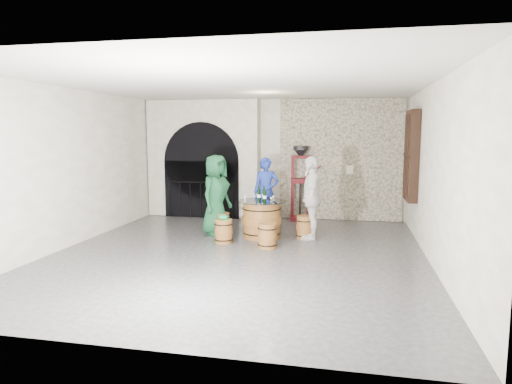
% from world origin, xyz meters
% --- Properties ---
extents(ground, '(8.00, 8.00, 0.00)m').
position_xyz_m(ground, '(0.00, 0.00, 0.00)').
color(ground, '#2B2B2D').
rests_on(ground, ground).
extents(wall_back, '(8.00, 0.00, 8.00)m').
position_xyz_m(wall_back, '(0.00, 4.00, 1.60)').
color(wall_back, silver).
rests_on(wall_back, ground).
extents(wall_front, '(8.00, 0.00, 8.00)m').
position_xyz_m(wall_front, '(0.00, -4.00, 1.60)').
color(wall_front, silver).
rests_on(wall_front, ground).
extents(wall_left, '(0.00, 8.00, 8.00)m').
position_xyz_m(wall_left, '(-3.50, 0.00, 1.60)').
color(wall_left, silver).
rests_on(wall_left, ground).
extents(wall_right, '(0.00, 8.00, 8.00)m').
position_xyz_m(wall_right, '(3.50, 0.00, 1.60)').
color(wall_right, silver).
rests_on(wall_right, ground).
extents(ceiling, '(8.00, 8.00, 0.00)m').
position_xyz_m(ceiling, '(0.00, 0.00, 3.20)').
color(ceiling, beige).
rests_on(ceiling, wall_back).
extents(stone_facing_panel, '(3.20, 0.12, 3.18)m').
position_xyz_m(stone_facing_panel, '(1.80, 3.94, 1.60)').
color(stone_facing_panel, '#B1A48D').
rests_on(stone_facing_panel, ground).
extents(arched_opening, '(3.10, 0.60, 3.19)m').
position_xyz_m(arched_opening, '(-1.90, 3.74, 1.58)').
color(arched_opening, silver).
rests_on(arched_opening, ground).
extents(shuttered_window, '(0.23, 1.10, 2.00)m').
position_xyz_m(shuttered_window, '(3.38, 2.40, 1.80)').
color(shuttered_window, black).
rests_on(shuttered_window, wall_right).
extents(barrel_table, '(1.07, 1.07, 0.82)m').
position_xyz_m(barrel_table, '(0.17, 1.47, 0.41)').
color(barrel_table, brown).
rests_on(barrel_table, ground).
extents(barrel_stool_left, '(0.40, 0.40, 0.50)m').
position_xyz_m(barrel_stool_left, '(-0.78, 1.54, 0.25)').
color(barrel_stool_left, brown).
rests_on(barrel_stool_left, ground).
extents(barrel_stool_far, '(0.40, 0.40, 0.50)m').
position_xyz_m(barrel_stool_far, '(0.07, 2.42, 0.25)').
color(barrel_stool_far, brown).
rests_on(barrel_stool_far, ground).
extents(barrel_stool_right, '(0.40, 0.40, 0.50)m').
position_xyz_m(barrel_stool_right, '(1.12, 1.55, 0.25)').
color(barrel_stool_right, brown).
rests_on(barrel_stool_right, ground).
extents(barrel_stool_near_right, '(0.40, 0.40, 0.50)m').
position_xyz_m(barrel_stool_near_right, '(0.47, 0.56, 0.25)').
color(barrel_stool_near_right, brown).
rests_on(barrel_stool_near_right, ground).
extents(barrel_stool_near_left, '(0.40, 0.40, 0.50)m').
position_xyz_m(barrel_stool_near_left, '(-0.52, 0.81, 0.25)').
color(barrel_stool_near_left, brown).
rests_on(barrel_stool_near_left, ground).
extents(green_cap, '(0.24, 0.20, 0.11)m').
position_xyz_m(green_cap, '(-0.51, 0.81, 0.55)').
color(green_cap, '#0B8142').
rests_on(green_cap, barrel_stool_near_left).
extents(person_green, '(0.82, 1.02, 1.82)m').
position_xyz_m(person_green, '(-0.90, 1.55, 0.91)').
color(person_green, '#124325').
rests_on(person_green, ground).
extents(person_blue, '(0.68, 0.50, 1.71)m').
position_xyz_m(person_blue, '(0.03, 2.72, 0.85)').
color(person_blue, '#1B3198').
rests_on(person_blue, ground).
extents(person_white, '(0.51, 1.09, 1.81)m').
position_xyz_m(person_white, '(1.25, 1.56, 0.91)').
color(person_white, silver).
rests_on(person_white, ground).
extents(wine_bottle_left, '(0.08, 0.08, 0.32)m').
position_xyz_m(wine_bottle_left, '(0.10, 1.51, 0.95)').
color(wine_bottle_left, black).
rests_on(wine_bottle_left, barrel_table).
extents(wine_bottle_center, '(0.08, 0.08, 0.32)m').
position_xyz_m(wine_bottle_center, '(0.26, 1.34, 0.95)').
color(wine_bottle_center, black).
rests_on(wine_bottle_center, barrel_table).
extents(wine_bottle_right, '(0.08, 0.08, 0.32)m').
position_xyz_m(wine_bottle_right, '(0.19, 1.60, 0.95)').
color(wine_bottle_right, black).
rests_on(wine_bottle_right, barrel_table).
extents(tasting_glass_a, '(0.05, 0.05, 0.10)m').
position_xyz_m(tasting_glass_a, '(-0.17, 1.27, 0.87)').
color(tasting_glass_a, '#B95D24').
rests_on(tasting_glass_a, barrel_table).
extents(tasting_glass_b, '(0.05, 0.05, 0.10)m').
position_xyz_m(tasting_glass_b, '(0.41, 1.59, 0.87)').
color(tasting_glass_b, '#B95D24').
rests_on(tasting_glass_b, barrel_table).
extents(tasting_glass_c, '(0.05, 0.05, 0.10)m').
position_xyz_m(tasting_glass_c, '(0.06, 1.70, 0.87)').
color(tasting_glass_c, '#B95D24').
rests_on(tasting_glass_c, barrel_table).
extents(tasting_glass_d, '(0.05, 0.05, 0.10)m').
position_xyz_m(tasting_glass_d, '(0.41, 1.65, 0.87)').
color(tasting_glass_d, '#B95D24').
rests_on(tasting_glass_d, barrel_table).
extents(tasting_glass_e, '(0.05, 0.05, 0.10)m').
position_xyz_m(tasting_glass_e, '(0.40, 1.39, 0.87)').
color(tasting_glass_e, '#B95D24').
rests_on(tasting_glass_e, barrel_table).
extents(tasting_glass_f, '(0.05, 0.05, 0.10)m').
position_xyz_m(tasting_glass_f, '(-0.22, 1.54, 0.87)').
color(tasting_glass_f, '#B95D24').
rests_on(tasting_glass_f, barrel_table).
extents(side_barrel, '(0.44, 0.44, 0.59)m').
position_xyz_m(side_barrel, '(-0.22, 3.13, 0.29)').
color(side_barrel, brown).
rests_on(side_barrel, ground).
extents(corking_press, '(0.84, 0.53, 1.96)m').
position_xyz_m(corking_press, '(0.78, 3.65, 1.14)').
color(corking_press, '#4D0C16').
rests_on(corking_press, ground).
extents(control_box, '(0.18, 0.10, 0.22)m').
position_xyz_m(control_box, '(2.05, 3.86, 1.35)').
color(control_box, silver).
rests_on(control_box, wall_back).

